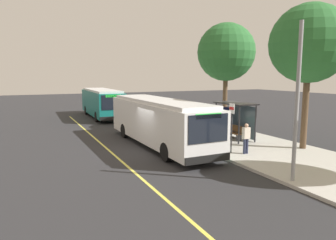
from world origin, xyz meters
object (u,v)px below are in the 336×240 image
transit_bus_second (102,102)px  waiting_bench (233,132)px  pedestrian_commuter (246,136)px  route_sign_post (232,121)px  transit_bus_main (159,121)px

transit_bus_second → waiting_bench: 16.63m
transit_bus_second → pedestrian_commuter: size_ratio=6.03×
transit_bus_second → pedestrian_commuter: 19.60m
transit_bus_second → route_sign_post: 19.02m
transit_bus_second → pedestrian_commuter: (19.29, 3.45, -0.50)m
transit_bus_second → route_sign_post: bearing=8.5°
transit_bus_main → transit_bus_second: (-14.86, -0.15, -0.00)m
route_sign_post → pedestrian_commuter: (0.48, 0.63, -0.84)m
transit_bus_main → pedestrian_commuter: bearing=36.7°
waiting_bench → pedestrian_commuter: (3.54, -1.80, 0.48)m
waiting_bench → route_sign_post: 4.12m
transit_bus_second → waiting_bench: (15.75, 5.25, -0.98)m
route_sign_post → waiting_bench: bearing=141.5°
transit_bus_second → pedestrian_commuter: bearing=10.1°
transit_bus_main → pedestrian_commuter: (4.43, 3.30, -0.50)m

